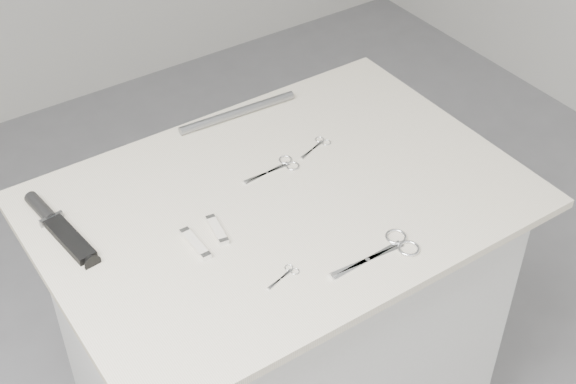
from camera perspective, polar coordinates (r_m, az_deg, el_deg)
plinth at (r=2.01m, az=-0.37°, el=-10.59°), size 0.90×0.60×0.90m
display_board at (r=1.68m, az=-0.43°, el=-0.62°), size 1.00×0.70×0.02m
large_shears at (r=1.57m, az=7.27°, el=-4.02°), size 0.19×0.08×0.01m
embroidery_scissors_a at (r=1.75m, az=-0.58°, el=1.78°), size 0.13×0.06×0.00m
embroidery_scissors_b at (r=1.82m, az=2.12°, el=3.33°), size 0.09×0.05×0.00m
tiny_scissors at (r=1.51m, az=-0.17°, el=-5.91°), size 0.08×0.04×0.00m
sheathed_knife at (r=1.67m, az=-16.15°, el=-2.21°), size 0.07×0.24×0.03m
pocket_knife_a at (r=1.57m, az=-6.61°, el=-3.66°), size 0.02×0.10×0.01m
pocket_knife_b at (r=1.60m, az=-5.07°, el=-2.70°), size 0.03×0.09×0.01m
metal_rail at (r=1.91m, az=-3.60°, el=5.67°), size 0.30×0.04×0.02m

